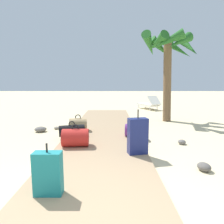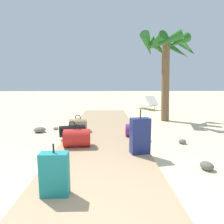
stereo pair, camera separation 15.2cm
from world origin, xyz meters
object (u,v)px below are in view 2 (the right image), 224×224
object	(u,v)px
duffel_bag_tan	(78,125)
duffel_bag_purple	(134,130)
duffel_bag_black	(72,131)
palm_tree_near_right	(167,53)
duffel_bag_red	(77,138)
suitcase_teal	(55,174)
suitcase_navy	(140,136)
lounge_chair	(147,103)

from	to	relation	value
duffel_bag_tan	duffel_bag_purple	distance (m)	1.70
duffel_bag_black	palm_tree_near_right	bearing A→B (deg)	39.80
palm_tree_near_right	duffel_bag_red	bearing A→B (deg)	-130.13
suitcase_teal	palm_tree_near_right	size ratio (longest dim) A/B	0.19
suitcase_navy	palm_tree_near_right	distance (m)	4.87
suitcase_teal	lounge_chair	size ratio (longest dim) A/B	0.41
duffel_bag_black	palm_tree_near_right	size ratio (longest dim) A/B	0.21
palm_tree_near_right	duffel_bag_black	bearing A→B (deg)	-140.20
duffel_bag_tan	suitcase_teal	bearing A→B (deg)	-86.69
suitcase_teal	duffel_bag_red	size ratio (longest dim) A/B	1.12
suitcase_navy	duffel_bag_red	bearing A→B (deg)	161.07
duffel_bag_black	duffel_bag_tan	bearing A→B (deg)	83.39
suitcase_navy	palm_tree_near_right	xyz separation A→B (m)	(1.66, 4.01, 2.20)
duffel_bag_black	palm_tree_near_right	distance (m)	4.87
duffel_bag_red	suitcase_navy	xyz separation A→B (m)	(1.33, -0.46, 0.16)
suitcase_navy	lounge_chair	bearing A→B (deg)	77.61
duffel_bag_black	duffel_bag_tan	distance (m)	0.59
duffel_bag_black	lounge_chair	world-z (taller)	lounge_chair
duffel_bag_red	duffel_bag_purple	distance (m)	1.63
suitcase_teal	duffel_bag_red	xyz separation A→B (m)	(-0.01, 1.93, -0.08)
suitcase_teal	duffel_bag_black	size ratio (longest dim) A/B	0.93
duffel_bag_purple	lounge_chair	xyz separation A→B (m)	(1.52, 5.95, 0.08)
suitcase_teal	palm_tree_near_right	bearing A→B (deg)	61.43
lounge_chair	palm_tree_near_right	bearing A→B (deg)	-88.67
suitcase_teal	duffel_bag_red	world-z (taller)	suitcase_teal
suitcase_teal	suitcase_navy	world-z (taller)	suitcase_navy
suitcase_teal	lounge_chair	world-z (taller)	lounge_chair
suitcase_teal	suitcase_navy	size ratio (longest dim) A/B	0.75
lounge_chair	suitcase_teal	bearing A→B (deg)	-108.48
duffel_bag_tan	lounge_chair	xyz separation A→B (m)	(3.10, 5.34, 0.06)
lounge_chair	duffel_bag_tan	bearing A→B (deg)	-120.17
duffel_bag_black	lounge_chair	size ratio (longest dim) A/B	0.44
suitcase_teal	duffel_bag_black	world-z (taller)	suitcase_teal
duffel_bag_tan	duffel_bag_purple	world-z (taller)	duffel_bag_tan
duffel_bag_black	lounge_chair	bearing A→B (deg)	61.85
duffel_bag_tan	duffel_bag_purple	xyz separation A→B (m)	(1.58, -0.61, -0.02)
suitcase_navy	duffel_bag_tan	xyz separation A→B (m)	(-1.51, 1.89, -0.17)
duffel_bag_red	lounge_chair	size ratio (longest dim) A/B	0.36
duffel_bag_tan	palm_tree_near_right	bearing A→B (deg)	33.66
duffel_bag_red	palm_tree_near_right	size ratio (longest dim) A/B	0.17
duffel_bag_purple	lounge_chair	distance (m)	6.14
duffel_bag_tan	palm_tree_near_right	size ratio (longest dim) A/B	0.16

